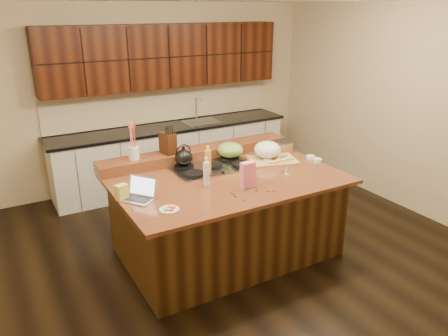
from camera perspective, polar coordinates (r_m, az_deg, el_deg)
room at (r=4.54m, az=0.31°, el=3.96°), size 5.52×5.02×2.72m
island at (r=4.86m, az=0.29°, el=-6.11°), size 2.40×1.60×0.92m
back_ledge at (r=5.24m, az=-3.52°, el=1.95°), size 2.40×0.30×0.12m
cooktop at (r=4.92m, az=-1.44°, el=0.18°), size 0.92×0.52×0.05m
back_counter at (r=6.69m, az=-7.03°, el=5.96°), size 3.70×0.66×2.40m
kettle at (r=4.86m, az=-5.30°, el=1.37°), size 0.24×0.24×0.18m
green_bowl at (r=5.12m, az=0.82°, el=2.39°), size 0.36×0.36×0.17m
laptop at (r=4.20m, az=-10.94°, el=-3.26°), size 0.36×0.37×0.20m
oil_bottle at (r=4.70m, az=-2.11°, el=0.74°), size 0.09×0.09×0.27m
vinegar_bottle at (r=4.40m, az=-2.32°, el=-0.77°), size 0.07×0.07×0.25m
wooden_tray at (r=5.17m, az=5.87°, el=2.10°), size 0.64×0.54×0.22m
ramekin_a at (r=5.29m, az=11.22°, el=1.36°), size 0.13×0.13×0.04m
ramekin_b at (r=5.20m, az=12.12°, el=0.96°), size 0.13×0.13×0.04m
ramekin_c at (r=5.13m, az=5.68°, el=1.05°), size 0.12×0.12×0.04m
strainer_bowl at (r=5.57m, az=7.76°, el=2.76°), size 0.24×0.24×0.09m
kitchen_timer at (r=4.85m, az=8.23°, el=-0.10°), size 0.08×0.08×0.07m
pink_bag at (r=4.36m, az=3.10°, el=-0.91°), size 0.14×0.08×0.27m
candy_plate at (r=3.95m, az=-7.16°, el=-5.40°), size 0.21×0.21×0.01m
package_box at (r=4.21m, az=-13.20°, el=-3.10°), size 0.13×0.11×0.15m
utensil_crock at (r=4.92m, az=-11.69°, el=1.93°), size 0.15×0.15×0.14m
knife_block at (r=5.04m, az=-7.34°, el=3.23°), size 0.16×0.22×0.24m
gumdrop_0 at (r=4.23m, az=1.31°, el=-3.40°), size 0.02×0.02×0.02m
gumdrop_1 at (r=4.18m, az=1.44°, el=-3.69°), size 0.02×0.02×0.02m
gumdrop_2 at (r=4.31m, az=5.90°, el=-3.01°), size 0.02×0.02×0.02m
gumdrop_3 at (r=4.36m, az=3.03°, el=-2.62°), size 0.02×0.02×0.02m
gumdrop_4 at (r=4.25m, az=1.02°, el=-3.27°), size 0.02×0.02×0.02m
gumdrop_5 at (r=4.11m, az=2.53°, el=-4.14°), size 0.02×0.02×0.02m
gumdrop_6 at (r=4.32m, az=6.53°, el=-2.97°), size 0.02×0.02×0.02m
gumdrop_7 at (r=4.30m, az=2.69°, el=-2.99°), size 0.02×0.02×0.02m
gumdrop_8 at (r=4.31m, az=4.21°, el=-2.93°), size 0.02×0.02×0.02m
gumdrop_9 at (r=4.19m, az=1.54°, el=-3.62°), size 0.02×0.02×0.02m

